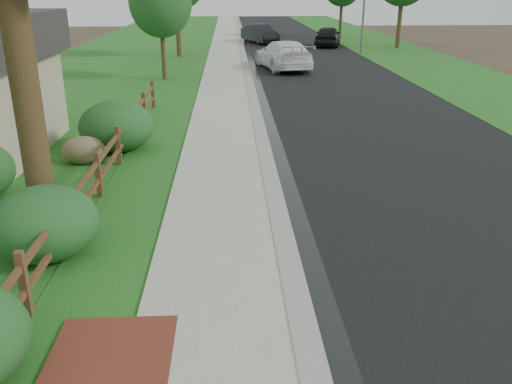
{
  "coord_description": "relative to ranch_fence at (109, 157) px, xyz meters",
  "views": [
    {
      "loc": [
        -0.59,
        -6.55,
        4.62
      ],
      "look_at": [
        -0.1,
        3.52,
        0.73
      ],
      "focal_mm": 38.0,
      "sensor_mm": 36.0,
      "label": 1
    }
  ],
  "objects": [
    {
      "name": "ranch_fence",
      "position": [
        0.0,
        0.0,
        0.0
      ],
      "size": [
        0.12,
        16.92,
        1.1
      ],
      "color": "#4E291A",
      "rests_on": "ground"
    },
    {
      "name": "white_suv",
      "position": [
        6.13,
        18.63,
        0.21
      ],
      "size": [
        3.3,
        5.87,
        1.61
      ],
      "primitive_type": "imported",
      "rotation": [
        0.0,
        0.0,
        3.34
      ],
      "color": "white",
      "rests_on": "road"
    },
    {
      "name": "shrub_d",
      "position": [
        -0.3,
        2.65,
        0.12
      ],
      "size": [
        2.51,
        2.51,
        1.48
      ],
      "primitive_type": "ellipsoid",
      "rotation": [
        0.0,
        0.0,
        0.17
      ],
      "color": "#1C4F25",
      "rests_on": "ground"
    },
    {
      "name": "sidewalk",
      "position": [
        2.7,
        28.6,
        -0.57
      ],
      "size": [
        2.2,
        90.0,
        0.1
      ],
      "primitive_type": "cube",
      "color": "#A49D8F",
      "rests_on": "ground"
    },
    {
      "name": "dark_car_far",
      "position": [
        5.6,
        33.44,
        0.15
      ],
      "size": [
        3.15,
        4.77,
        1.49
      ],
      "primitive_type": "imported",
      "rotation": [
        0.0,
        0.0,
        0.38
      ],
      "color": "black",
      "rests_on": "road"
    },
    {
      "name": "boulder",
      "position": [
        -0.99,
        1.4,
        -0.23
      ],
      "size": [
        1.26,
        1.01,
        0.77
      ],
      "primitive_type": "ellipsoid",
      "rotation": [
        0.0,
        0.0,
        -0.13
      ],
      "color": "brown",
      "rests_on": "ground"
    },
    {
      "name": "brick_patch",
      "position": [
        1.4,
        -7.4,
        -0.56
      ],
      "size": [
        1.6,
        2.4,
        0.11
      ],
      "primitive_type": "cube",
      "color": "brown",
      "rests_on": "ground"
    },
    {
      "name": "dark_car_mid",
      "position": [
        10.8,
        30.73,
        0.18
      ],
      "size": [
        2.88,
        4.87,
        1.56
      ],
      "primitive_type": "imported",
      "rotation": [
        0.0,
        0.0,
        2.9
      ],
      "color": "black",
      "rests_on": "road"
    },
    {
      "name": "grass_strip",
      "position": [
        0.8,
        28.6,
        -0.59
      ],
      "size": [
        1.6,
        90.0,
        0.06
      ],
      "primitive_type": "cube",
      "color": "#16501C",
      "rests_on": "ground"
    },
    {
      "name": "ground",
      "position": [
        3.6,
        -6.4,
        -0.62
      ],
      "size": [
        120.0,
        120.0,
        0.0
      ],
      "primitive_type": "plane",
      "color": "#3C2D20"
    },
    {
      "name": "shrub_b",
      "position": [
        -0.3,
        -4.05,
        0.04
      ],
      "size": [
        2.33,
        2.33,
        1.31
      ],
      "primitive_type": "ellipsoid",
      "rotation": [
        0.0,
        0.0,
        0.28
      ],
      "color": "#1C4F25",
      "rests_on": "ground"
    },
    {
      "name": "tree_near_left",
      "position": [
        -0.3,
        15.34,
        3.16
      ],
      "size": [
        3.1,
        3.1,
        5.49
      ],
      "color": "#382B17",
      "rests_on": "ground"
    },
    {
      "name": "verge_far",
      "position": [
        15.1,
        28.6,
        -0.6
      ],
      "size": [
        6.0,
        90.0,
        0.04
      ],
      "primitive_type": "cube",
      "color": "#16501C",
      "rests_on": "ground"
    },
    {
      "name": "curb",
      "position": [
        4.0,
        28.6,
        -0.56
      ],
      "size": [
        0.4,
        90.0,
        0.12
      ],
      "primitive_type": "cube",
      "color": "#9C978E",
      "rests_on": "ground"
    },
    {
      "name": "road",
      "position": [
        8.2,
        28.6,
        -0.61
      ],
      "size": [
        8.0,
        90.0,
        0.02
      ],
      "primitive_type": "cube",
      "color": "black",
      "rests_on": "ground"
    },
    {
      "name": "wet_gutter",
      "position": [
        4.35,
        28.6,
        -0.6
      ],
      "size": [
        0.5,
        90.0,
        0.0
      ],
      "primitive_type": "cube",
      "color": "black",
      "rests_on": "road"
    },
    {
      "name": "lawn_near",
      "position": [
        -4.4,
        28.6,
        -0.6
      ],
      "size": [
        9.0,
        90.0,
        0.04
      ],
      "primitive_type": "cube",
      "color": "#16501C",
      "rests_on": "ground"
    }
  ]
}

